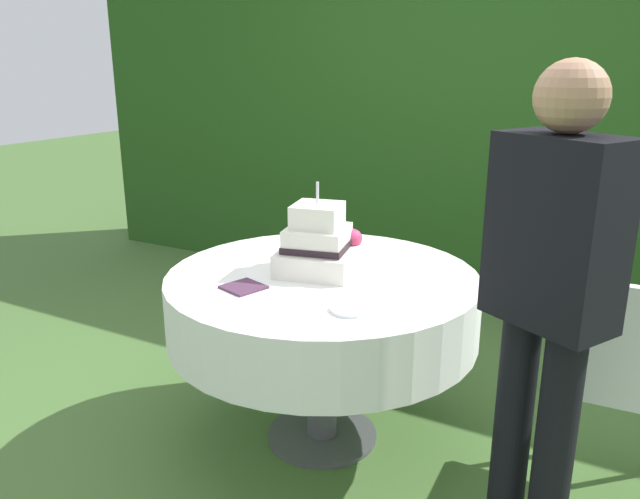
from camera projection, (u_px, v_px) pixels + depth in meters
The scene contains 9 objects.
ground_plane at pixel (322, 436), 2.78m from camera, with size 20.00×20.00×0.00m, color #476B33.
foliage_hedge at pixel (476, 131), 4.28m from camera, with size 6.13×0.56×2.25m, color #234C19.
cake_table at pixel (322, 305), 2.59m from camera, with size 1.27×1.27×0.76m.
wedding_cake at pixel (319, 245), 2.56m from camera, with size 0.36×0.36×0.37m.
serving_plate_near at pixel (316, 246), 2.92m from camera, with size 0.12×0.12×0.01m, color white.
serving_plate_far at pixel (351, 310), 2.18m from camera, with size 0.14×0.14×0.01m, color white.
napkin_stack at pixel (243, 287), 2.40m from camera, with size 0.14×0.14×0.01m, color #4C2D47.
garden_chair at pixel (617, 370), 2.23m from camera, with size 0.42×0.42×0.89m.
standing_person at pixel (549, 297), 1.84m from camera, with size 0.41×0.35×1.60m.
Camera 1 is at (1.15, -2.12, 1.60)m, focal length 35.34 mm.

